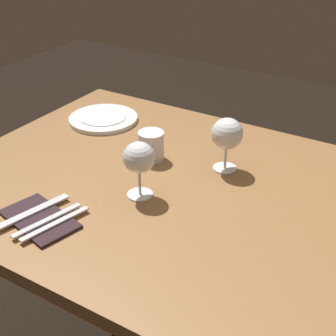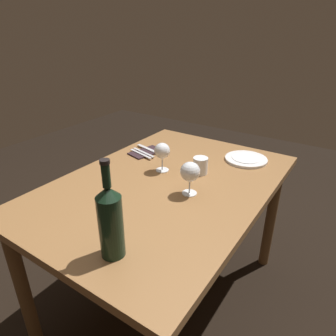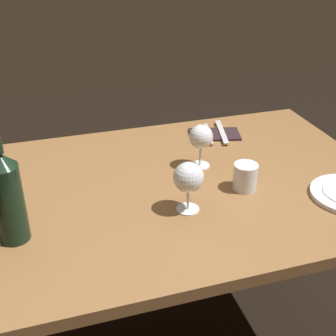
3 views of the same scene
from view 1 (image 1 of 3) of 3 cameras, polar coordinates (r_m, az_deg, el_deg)
name	(u,v)px [view 1 (image 1 of 3)]	position (r m, az deg, el deg)	size (l,w,h in m)	color
dining_table	(189,219)	(1.30, 2.43, -5.97)	(1.30, 0.90, 0.74)	olive
wine_glass_left	(227,135)	(1.30, 6.91, 3.88)	(0.09, 0.09, 0.15)	white
wine_glass_right	(139,159)	(1.18, -3.42, 1.05)	(0.08, 0.08, 0.15)	white
water_tumbler	(151,147)	(1.38, -1.98, 2.49)	(0.07, 0.07, 0.08)	white
dinner_plate	(103,119)	(1.64, -7.58, 5.74)	(0.23, 0.23, 0.02)	white
folded_napkin	(39,219)	(1.18, -14.80, -5.80)	(0.21, 0.15, 0.01)	#2D1E23
fork_inner	(47,220)	(1.16, -13.96, -5.95)	(0.06, 0.18, 0.00)	silver
fork_outer	(55,224)	(1.14, -13.05, -6.35)	(0.06, 0.18, 0.00)	silver
table_knife	(30,213)	(1.19, -15.87, -5.08)	(0.07, 0.21, 0.00)	silver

